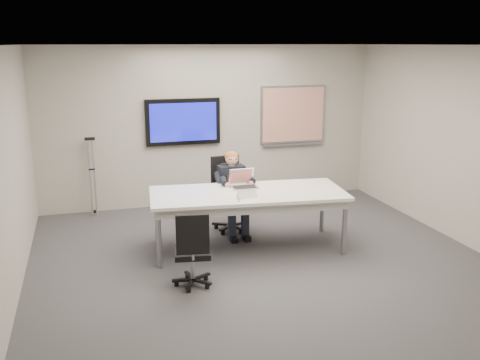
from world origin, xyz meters
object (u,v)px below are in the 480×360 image
object	(u,v)px
seated_person	(234,202)
laptop	(243,183)
conference_table	(248,198)
office_chair_far	(230,207)
office_chair_near	(193,263)

from	to	relation	value
seated_person	laptop	size ratio (longest dim) A/B	3.39
conference_table	office_chair_far	world-z (taller)	office_chair_far
office_chair_near	office_chair_far	bearing A→B (deg)	-108.32
office_chair_near	laptop	world-z (taller)	laptop
seated_person	laptop	xyz separation A→B (m)	(0.04, -0.34, 0.38)
office_chair_near	laptop	distance (m)	1.72
conference_table	office_chair_far	xyz separation A→B (m)	(-0.03, 0.84, -0.38)
office_chair_near	seated_person	size ratio (longest dim) A/B	0.75
office_chair_near	seated_person	xyz separation A→B (m)	(0.96, 1.60, 0.21)
office_chair_near	laptop	xyz separation A→B (m)	(1.00, 1.27, 0.59)
conference_table	office_chair_far	size ratio (longest dim) A/B	2.45
office_chair_far	laptop	distance (m)	0.80
laptop	office_chair_far	bearing A→B (deg)	92.21
conference_table	office_chair_near	xyz separation A→B (m)	(-0.99, -1.01, -0.44)
seated_person	laptop	distance (m)	0.51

